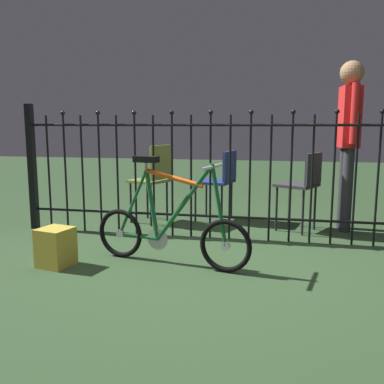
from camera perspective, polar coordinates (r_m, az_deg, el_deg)
The scene contains 8 objects.
ground_plane at distance 3.52m, azimuth 1.12°, elevation -9.55°, with size 20.00×20.00×0.00m, color #2A4225.
iron_fence at distance 4.17m, azimuth 2.32°, elevation 2.76°, with size 4.03×0.07×1.34m.
bicycle at distance 3.42m, azimuth -3.05°, elevation -4.80°, with size 1.34×0.44×0.87m.
chair_charcoal at distance 4.57m, azimuth 14.72°, elevation 1.33°, with size 0.50×0.50×0.84m.
chair_navy at distance 4.94m, azimuth 3.79°, elevation 1.95°, with size 0.49×0.49×0.82m.
chair_olive at distance 4.83m, azimuth -5.15°, elevation 2.23°, with size 0.48×0.48×0.89m.
person_visitor at distance 4.73m, azimuth 20.34°, elevation 7.87°, with size 0.24×0.47×1.76m.
display_crate at distance 3.58m, azimuth -17.86°, elevation -7.07°, with size 0.24×0.24×0.31m, color #B29933.
Camera 1 is at (0.59, -3.28, 1.13)m, focal length 39.64 mm.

